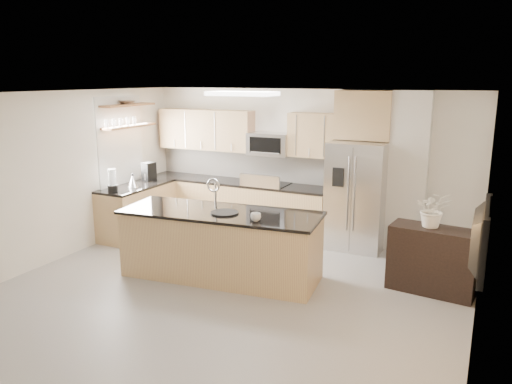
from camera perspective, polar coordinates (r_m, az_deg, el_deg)
The scene contains 26 objects.
floor at distance 6.51m, azimuth -4.79°, elevation -12.47°, with size 6.50×6.50×0.00m, color gray.
ceiling at distance 5.89m, azimuth -5.28°, elevation 11.04°, with size 6.00×6.50×0.02m, color silver.
wall_back at distance 8.96m, azimuth 5.59°, elevation 3.32°, with size 6.00×0.02×2.60m, color silver.
wall_left at distance 7.99m, azimuth -23.90°, elevation 1.08°, with size 0.02×6.50×2.60m, color silver.
wall_right at distance 5.27m, azimuth 24.46°, elevation -4.69°, with size 0.02×6.50×2.60m, color silver.
back_counter at distance 9.33m, azimuth -2.28°, elevation -1.44°, with size 3.55×0.66×1.44m.
left_counter at distance 9.24m, azimuth -13.43°, elevation -2.01°, with size 0.66×1.50×0.92m.
range at distance 9.06m, azimuth 1.19°, elevation -1.87°, with size 0.76×0.64×1.14m.
upper_cabinets at distance 9.26m, azimuth -2.33°, elevation 6.96°, with size 3.50×0.33×0.75m.
microwave at distance 8.94m, azimuth 1.56°, elevation 5.50°, with size 0.76×0.40×0.40m.
refrigerator at distance 8.38m, azimuth 11.46°, elevation -0.41°, with size 0.92×0.78×1.78m.
partition_column at distance 8.38m, azimuth 17.01°, elevation 2.13°, with size 0.60×0.30×2.60m, color beige.
window at distance 9.21m, azimuth -15.29°, elevation 5.39°, with size 0.04×1.15×1.65m.
shelf_lower at distance 9.17m, azimuth -14.39°, elevation 7.30°, with size 0.30×1.20×0.04m, color #9C6B3E.
shelf_upper at distance 9.14m, azimuth -14.52°, elevation 9.60°, with size 0.30×1.20×0.04m, color #9C6B3E.
ceiling_fixture at distance 7.48m, azimuth -1.57°, elevation 11.18°, with size 1.00×0.50×0.06m, color white.
island at distance 7.12m, azimuth -4.01°, elevation -5.97°, with size 2.89×1.30×1.39m.
credenza at distance 7.04m, azimuth 19.51°, elevation -7.33°, with size 1.10×0.46×0.88m, color black.
cup at distance 6.48m, azimuth -0.03°, elevation -2.89°, with size 0.14×0.14×0.11m, color white.
platter at distance 6.86m, azimuth -3.62°, elevation -2.38°, with size 0.39×0.39×0.02m, color black.
blender at distance 8.66m, azimuth -16.09°, elevation 1.12°, with size 0.17×0.17×0.39m.
kettle at distance 8.98m, azimuth -13.91°, elevation 1.23°, with size 0.19×0.19×0.23m.
coffee_maker at distance 9.43m, azimuth -12.16°, elevation 2.24°, with size 0.22×0.25×0.34m.
bowl at distance 9.14m, azimuth -14.54°, elevation 9.99°, with size 0.36×0.36×0.09m, color silver.
flower_vase at distance 6.84m, azimuth 19.67°, elevation -0.89°, with size 0.65×0.56×0.72m, color white.
television at distance 5.07m, azimuth 23.43°, elevation -4.68°, with size 1.08×0.14×0.62m, color black.
Camera 1 is at (3.01, -5.05, 2.79)m, focal length 35.00 mm.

